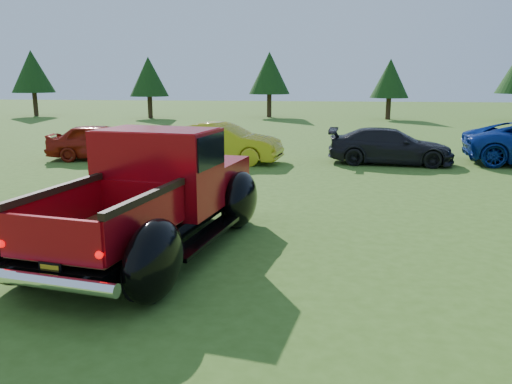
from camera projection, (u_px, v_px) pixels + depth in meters
ground at (260, 248)px, 8.95m from camera, size 120.00×120.00×0.00m
tree_far_west at (32, 72)px, 39.90m from camera, size 3.33×3.33×5.20m
tree_west at (149, 77)px, 37.79m from camera, size 2.94×2.94×4.60m
tree_mid_left at (269, 73)px, 38.55m from camera, size 3.20×3.20×5.00m
tree_mid_right at (390, 79)px, 36.56m from camera, size 2.82×2.82×4.40m
pickup_truck at (160, 190)px, 9.02m from camera, size 3.44×5.97×2.11m
show_car_red at (102, 141)px, 18.71m from camera, size 4.15×2.25×1.34m
show_car_yellow at (222, 143)px, 18.06m from camera, size 4.46×2.03×1.42m
show_car_grey at (390, 146)px, 17.74m from camera, size 4.47×2.10×1.26m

